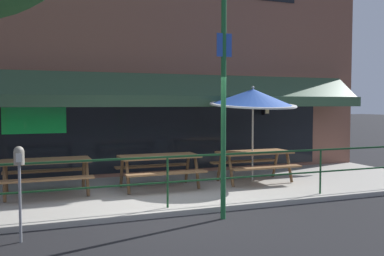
# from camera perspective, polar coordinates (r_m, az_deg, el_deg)

# --- Properties ---
(ground_plane) EXTENTS (120.00, 120.00, 0.00)m
(ground_plane) POSITION_cam_1_polar(r_m,az_deg,el_deg) (7.87, -2.58, -11.75)
(ground_plane) COLOR black
(patio_deck) EXTENTS (15.00, 4.00, 0.10)m
(patio_deck) POSITION_cam_1_polar(r_m,az_deg,el_deg) (9.73, -6.36, -8.55)
(patio_deck) COLOR #ADA89E
(patio_deck) RESTS_ON ground
(restaurant_building) EXTENTS (15.00, 1.60, 8.25)m
(restaurant_building) POSITION_cam_1_polar(r_m,az_deg,el_deg) (11.87, -9.30, 13.18)
(restaurant_building) COLOR brown
(restaurant_building) RESTS_ON ground
(patio_railing) EXTENTS (13.84, 0.04, 0.97)m
(patio_railing) POSITION_cam_1_polar(r_m,az_deg,el_deg) (7.99, -3.28, -5.67)
(patio_railing) COLOR #194723
(patio_railing) RESTS_ON patio_deck
(picnic_table_left) EXTENTS (1.80, 1.42, 0.76)m
(picnic_table_left) POSITION_cam_1_polar(r_m,az_deg,el_deg) (9.53, -18.84, -4.95)
(picnic_table_left) COLOR brown
(picnic_table_left) RESTS_ON patio_deck
(picnic_table_centre) EXTENTS (1.80, 1.42, 0.76)m
(picnic_table_centre) POSITION_cam_1_polar(r_m,az_deg,el_deg) (9.79, -4.39, -4.57)
(picnic_table_centre) COLOR brown
(picnic_table_centre) RESTS_ON patio_deck
(picnic_table_right) EXTENTS (1.80, 1.42, 0.76)m
(picnic_table_right) POSITION_cam_1_polar(r_m,az_deg,el_deg) (10.69, 8.33, -3.93)
(picnic_table_right) COLOR brown
(picnic_table_right) RESTS_ON patio_deck
(patio_umbrella_right) EXTENTS (2.14, 2.14, 2.38)m
(patio_umbrella_right) POSITION_cam_1_polar(r_m,az_deg,el_deg) (10.70, 8.12, 3.99)
(patio_umbrella_right) COLOR #B7B2A8
(patio_umbrella_right) RESTS_ON patio_deck
(parking_meter_near) EXTENTS (0.15, 0.16, 1.42)m
(parking_meter_near) POSITION_cam_1_polar(r_m,az_deg,el_deg) (6.73, -22.05, -4.57)
(parking_meter_near) COLOR gray
(parking_meter_near) RESTS_ON ground
(street_sign_pole) EXTENTS (0.28, 0.09, 4.24)m
(street_sign_pole) POSITION_cam_1_polar(r_m,az_deg,el_deg) (7.48, 4.23, 4.30)
(street_sign_pole) COLOR #1E6033
(street_sign_pole) RESTS_ON ground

